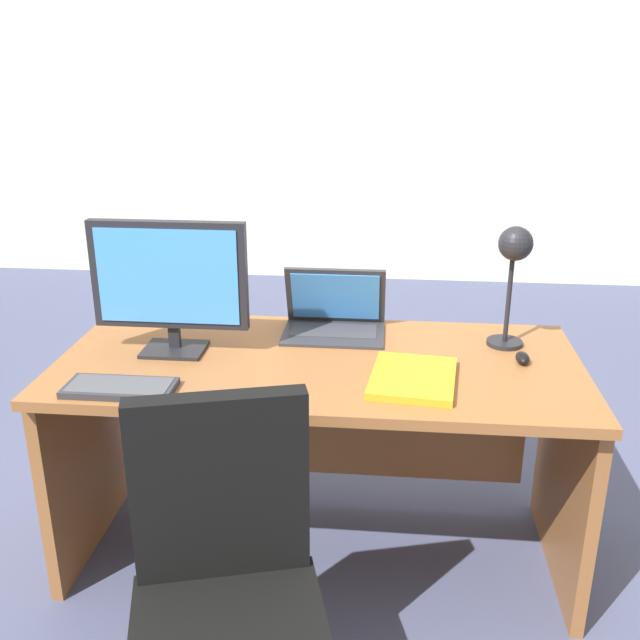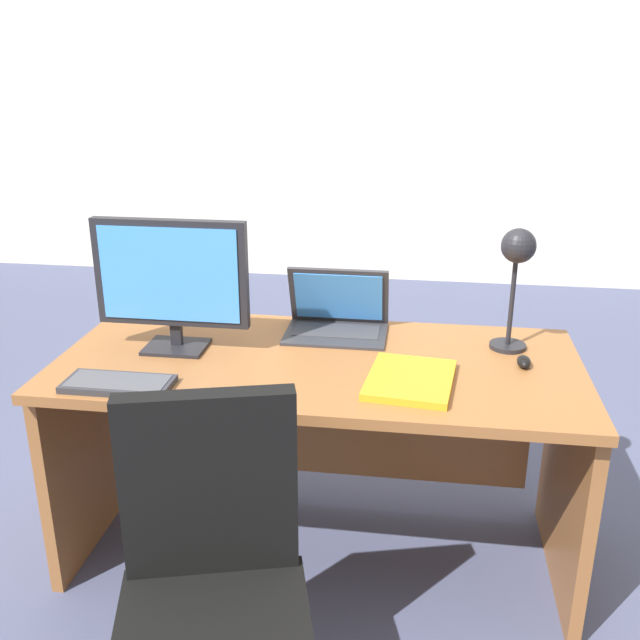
{
  "view_description": "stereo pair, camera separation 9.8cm",
  "coord_description": "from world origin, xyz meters",
  "px_view_note": "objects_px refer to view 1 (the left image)",
  "views": [
    {
      "loc": [
        0.21,
        -2.11,
        1.66
      ],
      "look_at": [
        0.0,
        0.04,
        0.86
      ],
      "focal_mm": 40.2,
      "sensor_mm": 36.0,
      "label": 1
    },
    {
      "loc": [
        0.31,
        -2.1,
        1.66
      ],
      "look_at": [
        0.0,
        0.04,
        0.86
      ],
      "focal_mm": 40.2,
      "sensor_mm": 36.0,
      "label": 2
    }
  ],
  "objects_px": {
    "desk_lamp": "(514,260)",
    "office_chair": "(229,630)",
    "monitor": "(169,280)",
    "keyboard": "(120,388)",
    "desk": "(320,413)",
    "book": "(413,378)",
    "mouse": "(523,358)",
    "laptop": "(335,312)"
  },
  "relations": [
    {
      "from": "laptop",
      "to": "mouse",
      "type": "distance_m",
      "value": 0.66
    },
    {
      "from": "keyboard",
      "to": "mouse",
      "type": "distance_m",
      "value": 1.24
    },
    {
      "from": "monitor",
      "to": "desk_lamp",
      "type": "distance_m",
      "value": 1.1
    },
    {
      "from": "desk",
      "to": "desk_lamp",
      "type": "relative_size",
      "value": 4.05
    },
    {
      "from": "mouse",
      "to": "desk",
      "type": "bearing_deg",
      "value": 178.45
    },
    {
      "from": "mouse",
      "to": "book",
      "type": "height_order",
      "value": "mouse"
    },
    {
      "from": "office_chair",
      "to": "desk",
      "type": "bearing_deg",
      "value": 80.25
    },
    {
      "from": "laptop",
      "to": "keyboard",
      "type": "xyz_separation_m",
      "value": [
        -0.58,
        -0.55,
        -0.06
      ]
    },
    {
      "from": "keyboard",
      "to": "book",
      "type": "bearing_deg",
      "value": 10.06
    },
    {
      "from": "desk",
      "to": "desk_lamp",
      "type": "height_order",
      "value": "desk_lamp"
    },
    {
      "from": "keyboard",
      "to": "office_chair",
      "type": "bearing_deg",
      "value": -49.53
    },
    {
      "from": "book",
      "to": "office_chair",
      "type": "relative_size",
      "value": 0.37
    },
    {
      "from": "office_chair",
      "to": "monitor",
      "type": "bearing_deg",
      "value": 113.25
    },
    {
      "from": "monitor",
      "to": "office_chair",
      "type": "xyz_separation_m",
      "value": [
        0.34,
        -0.79,
        -0.63
      ]
    },
    {
      "from": "monitor",
      "to": "laptop",
      "type": "height_order",
      "value": "monitor"
    },
    {
      "from": "book",
      "to": "office_chair",
      "type": "distance_m",
      "value": 0.87
    },
    {
      "from": "desk_lamp",
      "to": "book",
      "type": "distance_m",
      "value": 0.52
    },
    {
      "from": "keyboard",
      "to": "office_chair",
      "type": "distance_m",
      "value": 0.75
    },
    {
      "from": "desk",
      "to": "monitor",
      "type": "height_order",
      "value": "monitor"
    },
    {
      "from": "desk",
      "to": "office_chair",
      "type": "height_order",
      "value": "office_chair"
    },
    {
      "from": "desk",
      "to": "monitor",
      "type": "bearing_deg",
      "value": -176.19
    },
    {
      "from": "keyboard",
      "to": "mouse",
      "type": "height_order",
      "value": "mouse"
    },
    {
      "from": "desk",
      "to": "keyboard",
      "type": "xyz_separation_m",
      "value": [
        -0.55,
        -0.34,
        0.23
      ]
    },
    {
      "from": "desk_lamp",
      "to": "office_chair",
      "type": "xyz_separation_m",
      "value": [
        -0.75,
        -0.93,
        -0.69
      ]
    },
    {
      "from": "desk_lamp",
      "to": "book",
      "type": "relative_size",
      "value": 1.22
    },
    {
      "from": "keyboard",
      "to": "monitor",
      "type": "bearing_deg",
      "value": 77.23
    },
    {
      "from": "mouse",
      "to": "book",
      "type": "bearing_deg",
      "value": -153.48
    },
    {
      "from": "laptop",
      "to": "office_chair",
      "type": "relative_size",
      "value": 0.39
    },
    {
      "from": "keyboard",
      "to": "desk_lamp",
      "type": "relative_size",
      "value": 0.77
    },
    {
      "from": "keyboard",
      "to": "book",
      "type": "relative_size",
      "value": 0.94
    },
    {
      "from": "laptop",
      "to": "desk_lamp",
      "type": "distance_m",
      "value": 0.64
    },
    {
      "from": "desk",
      "to": "book",
      "type": "height_order",
      "value": "book"
    },
    {
      "from": "keyboard",
      "to": "desk_lamp",
      "type": "bearing_deg",
      "value": 21.16
    },
    {
      "from": "monitor",
      "to": "keyboard",
      "type": "xyz_separation_m",
      "value": [
        -0.07,
        -0.31,
        -0.24
      ]
    },
    {
      "from": "keyboard",
      "to": "book",
      "type": "height_order",
      "value": "same"
    },
    {
      "from": "mouse",
      "to": "keyboard",
      "type": "bearing_deg",
      "value": -164.83
    },
    {
      "from": "desk",
      "to": "laptop",
      "type": "bearing_deg",
      "value": 81.9
    },
    {
      "from": "office_chair",
      "to": "keyboard",
      "type": "bearing_deg",
      "value": 130.47
    },
    {
      "from": "laptop",
      "to": "office_chair",
      "type": "distance_m",
      "value": 1.14
    },
    {
      "from": "mouse",
      "to": "desk_lamp",
      "type": "relative_size",
      "value": 0.18
    },
    {
      "from": "keyboard",
      "to": "desk_lamp",
      "type": "distance_m",
      "value": 1.28
    },
    {
      "from": "mouse",
      "to": "desk_lamp",
      "type": "bearing_deg",
      "value": 105.33
    }
  ]
}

